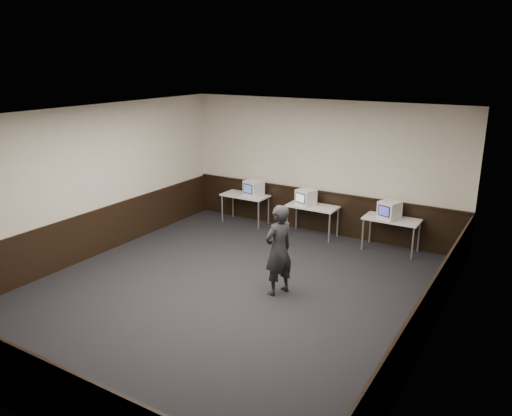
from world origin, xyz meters
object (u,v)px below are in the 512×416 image
Objects in this scene: emac_right at (389,210)px; person at (278,250)px; emac_left at (254,188)px; desk_right at (392,221)px; emac_center at (306,197)px; desk_center at (313,208)px; desk_left at (245,197)px.

person reaches higher than emac_right.
emac_left reaches higher than emac_right.
desk_right is at bearing 11.92° from emac_left.
emac_left is 3.51m from emac_right.
desk_center is at bearing 28.45° from emac_center.
emac_center is (1.49, -0.07, -0.01)m from emac_left.
desk_right is (1.90, 0.00, 0.00)m from desk_center.
person reaches higher than emac_center.
desk_left is at bearing 180.00° from desk_center.
desk_left is at bearing -160.77° from emac_left.
emac_center reaches higher than desk_left.
person reaches higher than desk_center.
desk_center is at bearing 11.39° from emac_left.
desk_right is at bearing 61.20° from emac_right.
desk_left is at bearing 180.00° from desk_right.
desk_center is 1.86m from emac_right.
desk_center and desk_right have the same top height.
emac_center is at bearing -166.92° from desk_center.
emac_right reaches higher than desk_left.
emac_center is (-2.07, -0.04, 0.26)m from desk_right.
desk_right is 0.72× the size of person.
emac_right is at bearing 11.05° from emac_left.
person is (-1.12, -3.11, 0.16)m from desk_right.
desk_right is at bearing 16.44° from emac_center.
desk_left and desk_center have the same top height.
emac_center is at bearing -162.64° from emac_right.
person is at bearing -39.78° from emac_left.
desk_center is 2.34× the size of emac_right.
emac_left is at bearing -163.57° from emac_right.
emac_left is at bearing 179.01° from desk_center.
emac_right is at bearing -0.81° from desk_left.
desk_center is 1.90m from desk_right.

